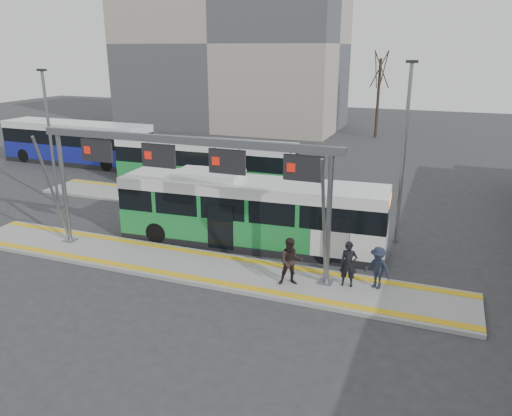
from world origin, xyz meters
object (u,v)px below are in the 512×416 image
Objects in this scene: hero_bus at (250,213)px; passenger_b at (291,262)px; gantry at (184,163)px; passenger_a at (348,264)px; passenger_c at (378,268)px.

hero_bus reaches higher than passenger_b.
hero_bus is (1.61, 2.99, -2.79)m from gantry.
gantry reaches higher than passenger_b.
gantry is at bearing 174.46° from passenger_a.
hero_bus reaches higher than passenger_c.
passenger_a is at bearing 1.02° from gantry.
passenger_b is (3.03, -3.53, -0.45)m from hero_bus.
gantry is 7.11× the size of passenger_b.
passenger_a is 1.07× the size of passenger_c.
hero_bus is at bearing 61.76° from gantry.
hero_bus is at bearing 143.78° from passenger_a.
passenger_c is (7.69, 0.31, -3.34)m from gantry.
passenger_c is (3.05, 0.85, -0.11)m from passenger_b.
gantry reaches higher than hero_bus.
passenger_b is (-2.02, -0.66, 0.05)m from passenger_a.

